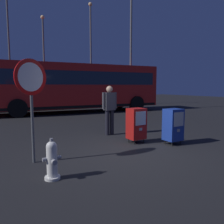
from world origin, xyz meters
TOP-DOWN VIEW (x-y plane):
  - ground_plane at (0.00, 0.00)m, footprint 60.00×60.00m
  - fire_hydrant at (-2.04, -0.59)m, footprint 0.33×0.32m
  - newspaper_box_primary at (1.65, 0.05)m, footprint 0.48×0.42m
  - newspaper_box_secondary at (0.86, 0.74)m, footprint 0.48×0.42m
  - stop_sign at (-2.12, 0.49)m, footprint 0.71×0.31m
  - pedestrian at (0.74, 2.08)m, footprint 0.55×0.22m
  - bus_near at (2.53, 9.11)m, footprint 10.69×3.57m
  - bus_far at (-0.47, 12.90)m, footprint 10.64×3.31m
  - street_light_near_left at (-0.59, 15.47)m, footprint 0.32×0.32m
  - street_light_near_right at (6.09, 8.26)m, footprint 0.32×0.32m
  - street_light_far_left at (5.48, 13.18)m, footprint 0.32×0.32m
  - street_light_far_right at (1.90, 14.62)m, footprint 0.32×0.32m

SIDE VIEW (x-z plane):
  - ground_plane at x=0.00m, z-range 0.00..0.00m
  - fire_hydrant at x=-2.04m, z-range -0.02..0.72m
  - newspaper_box_primary at x=1.65m, z-range 0.06..1.08m
  - newspaper_box_secondary at x=0.86m, z-range 0.06..1.08m
  - pedestrian at x=0.74m, z-range 0.11..1.78m
  - stop_sign at x=-2.12m, z-range 0.49..2.72m
  - bus_near at x=2.53m, z-range 0.21..3.21m
  - bus_far at x=-0.47m, z-range 0.21..3.21m
  - street_light_far_right at x=1.90m, z-range 0.57..7.91m
  - street_light_far_left at x=5.48m, z-range 0.58..9.14m
  - street_light_near_left at x=-0.59m, z-range 0.58..9.21m
  - street_light_near_right at x=6.09m, z-range 0.58..9.24m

